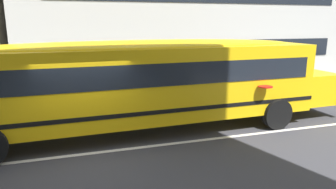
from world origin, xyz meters
TOP-DOWN VIEW (x-y plane):
  - ground_plane at (0.00, 0.00)m, footprint 400.00×400.00m
  - sidewalk_far at (0.00, 7.09)m, footprint 120.00×3.00m
  - lane_centreline at (0.00, 0.00)m, footprint 110.00×0.16m
  - school_bus at (2.10, 1.40)m, footprint 13.31×3.17m

SIDE VIEW (x-z plane):
  - ground_plane at x=0.00m, z-range 0.00..0.00m
  - lane_centreline at x=0.00m, z-range 0.00..0.01m
  - sidewalk_far at x=0.00m, z-range 0.00..0.01m
  - school_bus at x=2.10m, z-range 0.28..3.24m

